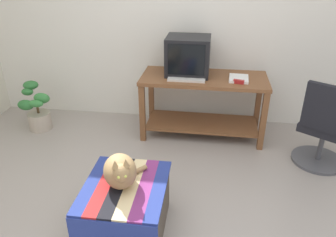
{
  "coord_description": "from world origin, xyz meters",
  "views": [
    {
      "loc": [
        0.38,
        -1.82,
        1.91
      ],
      "look_at": [
        0.03,
        0.85,
        0.55
      ],
      "focal_mm": 34.72,
      "sensor_mm": 36.0,
      "label": 1
    }
  ],
  "objects_px": {
    "desk": "(203,96)",
    "book": "(239,79)",
    "potted_plant": "(37,110)",
    "tv_monitor": "(188,56)",
    "ottoman_with_blanket": "(126,208)",
    "cat": "(120,171)",
    "office_chair": "(323,130)",
    "stapler": "(239,82)",
    "keyboard": "(187,79)"
  },
  "relations": [
    {
      "from": "stapler",
      "to": "book",
      "type": "bearing_deg",
      "value": 9.96
    },
    {
      "from": "tv_monitor",
      "to": "ottoman_with_blanket",
      "type": "bearing_deg",
      "value": -99.92
    },
    {
      "from": "book",
      "to": "potted_plant",
      "type": "xyz_separation_m",
      "value": [
        -2.33,
        -0.1,
        -0.47
      ]
    },
    {
      "from": "office_chair",
      "to": "keyboard",
      "type": "bearing_deg",
      "value": 18.59
    },
    {
      "from": "book",
      "to": "stapler",
      "type": "height_order",
      "value": "stapler"
    },
    {
      "from": "potted_plant",
      "to": "office_chair",
      "type": "height_order",
      "value": "office_chair"
    },
    {
      "from": "desk",
      "to": "potted_plant",
      "type": "relative_size",
      "value": 2.41
    },
    {
      "from": "desk",
      "to": "ottoman_with_blanket",
      "type": "relative_size",
      "value": 1.98
    },
    {
      "from": "tv_monitor",
      "to": "potted_plant",
      "type": "distance_m",
      "value": 1.9
    },
    {
      "from": "keyboard",
      "to": "potted_plant",
      "type": "xyz_separation_m",
      "value": [
        -1.78,
        -0.01,
        -0.47
      ]
    },
    {
      "from": "tv_monitor",
      "to": "ottoman_with_blanket",
      "type": "relative_size",
      "value": 0.68
    },
    {
      "from": "potted_plant",
      "to": "office_chair",
      "type": "bearing_deg",
      "value": -6.15
    },
    {
      "from": "tv_monitor",
      "to": "cat",
      "type": "xyz_separation_m",
      "value": [
        -0.34,
        -1.67,
        -0.37
      ]
    },
    {
      "from": "cat",
      "to": "potted_plant",
      "type": "bearing_deg",
      "value": 113.38
    },
    {
      "from": "cat",
      "to": "stapler",
      "type": "height_order",
      "value": "stapler"
    },
    {
      "from": "book",
      "to": "ottoman_with_blanket",
      "type": "distance_m",
      "value": 1.85
    },
    {
      "from": "potted_plant",
      "to": "office_chair",
      "type": "relative_size",
      "value": 0.65
    },
    {
      "from": "cat",
      "to": "potted_plant",
      "type": "xyz_separation_m",
      "value": [
        -1.43,
        1.45,
        -0.29
      ]
    },
    {
      "from": "ottoman_with_blanket",
      "to": "tv_monitor",
      "type": "bearing_deg",
      "value": 79.26
    },
    {
      "from": "office_chair",
      "to": "desk",
      "type": "bearing_deg",
      "value": 10.76
    },
    {
      "from": "book",
      "to": "stapler",
      "type": "relative_size",
      "value": 2.29
    },
    {
      "from": "desk",
      "to": "ottoman_with_blanket",
      "type": "height_order",
      "value": "desk"
    },
    {
      "from": "book",
      "to": "office_chair",
      "type": "height_order",
      "value": "office_chair"
    },
    {
      "from": "desk",
      "to": "tv_monitor",
      "type": "relative_size",
      "value": 2.9
    },
    {
      "from": "stapler",
      "to": "tv_monitor",
      "type": "bearing_deg",
      "value": 79.86
    },
    {
      "from": "desk",
      "to": "book",
      "type": "relative_size",
      "value": 5.54
    },
    {
      "from": "keyboard",
      "to": "cat",
      "type": "bearing_deg",
      "value": -102.73
    },
    {
      "from": "book",
      "to": "cat",
      "type": "height_order",
      "value": "book"
    },
    {
      "from": "ottoman_with_blanket",
      "to": "stapler",
      "type": "relative_size",
      "value": 6.39
    },
    {
      "from": "potted_plant",
      "to": "stapler",
      "type": "relative_size",
      "value": 5.26
    },
    {
      "from": "tv_monitor",
      "to": "stapler",
      "type": "xyz_separation_m",
      "value": [
        0.55,
        -0.24,
        -0.18
      ]
    },
    {
      "from": "tv_monitor",
      "to": "book",
      "type": "height_order",
      "value": "tv_monitor"
    },
    {
      "from": "desk",
      "to": "stapler",
      "type": "distance_m",
      "value": 0.47
    },
    {
      "from": "ottoman_with_blanket",
      "to": "cat",
      "type": "height_order",
      "value": "cat"
    },
    {
      "from": "keyboard",
      "to": "book",
      "type": "relative_size",
      "value": 1.59
    },
    {
      "from": "ottoman_with_blanket",
      "to": "book",
      "type": "bearing_deg",
      "value": 60.47
    },
    {
      "from": "office_chair",
      "to": "stapler",
      "type": "relative_size",
      "value": 8.09
    },
    {
      "from": "keyboard",
      "to": "desk",
      "type": "bearing_deg",
      "value": 36.32
    },
    {
      "from": "book",
      "to": "ottoman_with_blanket",
      "type": "height_order",
      "value": "book"
    },
    {
      "from": "keyboard",
      "to": "book",
      "type": "distance_m",
      "value": 0.56
    },
    {
      "from": "tv_monitor",
      "to": "potted_plant",
      "type": "relative_size",
      "value": 0.83
    },
    {
      "from": "potted_plant",
      "to": "ottoman_with_blanket",
      "type": "bearing_deg",
      "value": -44.98
    },
    {
      "from": "office_chair",
      "to": "tv_monitor",
      "type": "bearing_deg",
      "value": 10.87
    },
    {
      "from": "potted_plant",
      "to": "tv_monitor",
      "type": "bearing_deg",
      "value": 7.13
    },
    {
      "from": "tv_monitor",
      "to": "keyboard",
      "type": "height_order",
      "value": "tv_monitor"
    },
    {
      "from": "tv_monitor",
      "to": "ottoman_with_blanket",
      "type": "height_order",
      "value": "tv_monitor"
    },
    {
      "from": "desk",
      "to": "office_chair",
      "type": "relative_size",
      "value": 1.56
    },
    {
      "from": "tv_monitor",
      "to": "stapler",
      "type": "bearing_deg",
      "value": -22.66
    },
    {
      "from": "ottoman_with_blanket",
      "to": "cat",
      "type": "relative_size",
      "value": 1.76
    },
    {
      "from": "book",
      "to": "potted_plant",
      "type": "relative_size",
      "value": 0.43
    }
  ]
}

